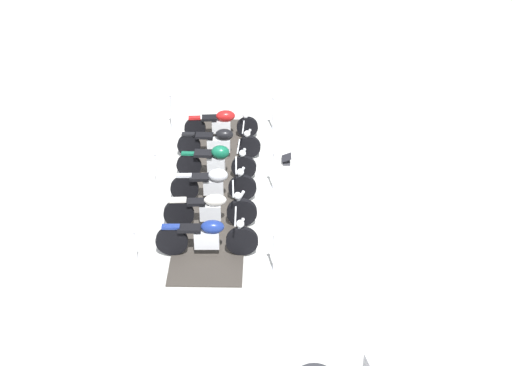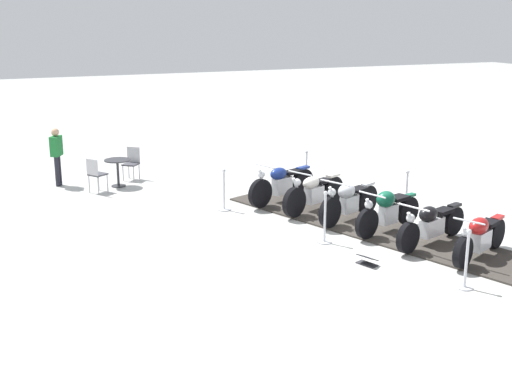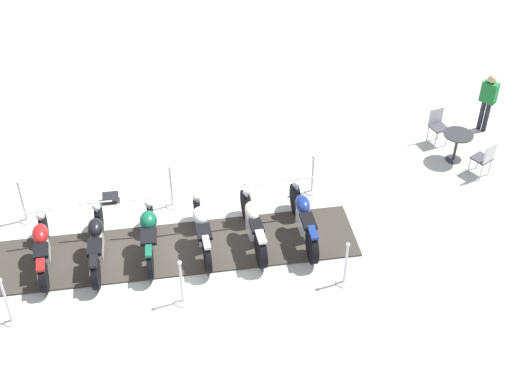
{
  "view_description": "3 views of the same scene",
  "coord_description": "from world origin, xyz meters",
  "px_view_note": "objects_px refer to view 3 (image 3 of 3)",
  "views": [
    {
      "loc": [
        -13.94,
        -6.59,
        10.02
      ],
      "look_at": [
        -0.66,
        -1.38,
        0.9
      ],
      "focal_mm": 50.27,
      "sensor_mm": 36.0,
      "label": 1
    },
    {
      "loc": [
        11.89,
        -7.75,
        4.66
      ],
      "look_at": [
        -2.1,
        -1.85,
        0.71
      ],
      "focal_mm": 45.67,
      "sensor_mm": 36.0,
      "label": 2
    },
    {
      "loc": [
        -3.79,
        10.47,
        10.35
      ],
      "look_at": [
        -1.37,
        -1.64,
        0.74
      ],
      "focal_mm": 49.9,
      "sensor_mm": 36.0,
      "label": 3
    }
  ],
  "objects_px": {
    "stanchion_right_front": "(312,180)",
    "info_placard": "(111,199)",
    "stanchion_left_mid": "(182,289)",
    "stanchion_right_rear": "(24,207)",
    "motorcycle_navy": "(303,217)",
    "stanchion_left_rear": "(8,307)",
    "cafe_chair_across_table": "(438,124)",
    "stanchion_right_mid": "(172,193)",
    "motorcycle_forest": "(150,232)",
    "stanchion_left_front": "(345,271)",
    "cafe_chair_near_table": "(485,157)",
    "bystander_person": "(488,98)",
    "motorcycle_cream": "(253,223)",
    "motorcycle_chrome": "(202,227)",
    "motorcycle_maroon": "(42,246)",
    "cafe_table": "(457,141)",
    "motorcycle_black": "(97,240)"
  },
  "relations": [
    {
      "from": "motorcycle_cream",
      "to": "stanchion_right_mid",
      "type": "height_order",
      "value": "stanchion_right_mid"
    },
    {
      "from": "motorcycle_forest",
      "to": "motorcycle_maroon",
      "type": "relative_size",
      "value": 1.02
    },
    {
      "from": "stanchion_right_mid",
      "to": "cafe_chair_near_table",
      "type": "xyz_separation_m",
      "value": [
        -6.93,
        -2.53,
        0.17
      ]
    },
    {
      "from": "stanchion_right_front",
      "to": "info_placard",
      "type": "distance_m",
      "value": 4.65
    },
    {
      "from": "stanchion_left_front",
      "to": "motorcycle_cream",
      "type": "bearing_deg",
      "value": -22.66
    },
    {
      "from": "stanchion_right_rear",
      "to": "cafe_table",
      "type": "relative_size",
      "value": 1.43
    },
    {
      "from": "stanchion_right_front",
      "to": "stanchion_left_front",
      "type": "relative_size",
      "value": 0.97
    },
    {
      "from": "motorcycle_cream",
      "to": "info_placard",
      "type": "xyz_separation_m",
      "value": [
        3.46,
        -0.66,
        -0.43
      ]
    },
    {
      "from": "motorcycle_cream",
      "to": "stanchion_right_front",
      "type": "xyz_separation_m",
      "value": [
        -1.0,
        -1.93,
        -0.17
      ]
    },
    {
      "from": "cafe_chair_near_table",
      "to": "stanchion_left_front",
      "type": "bearing_deg",
      "value": 96.15
    },
    {
      "from": "motorcycle_chrome",
      "to": "stanchion_left_mid",
      "type": "xyz_separation_m",
      "value": [
        -0.02,
        1.61,
        -0.2
      ]
    },
    {
      "from": "motorcycle_forest",
      "to": "stanchion_right_front",
      "type": "height_order",
      "value": "stanchion_right_front"
    },
    {
      "from": "motorcycle_forest",
      "to": "stanchion_right_front",
      "type": "bearing_deg",
      "value": -66.5
    },
    {
      "from": "stanchion_left_front",
      "to": "cafe_chair_near_table",
      "type": "bearing_deg",
      "value": -124.34
    },
    {
      "from": "motorcycle_navy",
      "to": "motorcycle_maroon",
      "type": "distance_m",
      "value": 5.42
    },
    {
      "from": "stanchion_left_mid",
      "to": "bystander_person",
      "type": "xyz_separation_m",
      "value": [
        -6.01,
        -7.38,
        0.65
      ]
    },
    {
      "from": "stanchion_left_rear",
      "to": "stanchion_right_mid",
      "type": "relative_size",
      "value": 1.02
    },
    {
      "from": "cafe_table",
      "to": "cafe_chair_across_table",
      "type": "relative_size",
      "value": 0.81
    },
    {
      "from": "stanchion_right_mid",
      "to": "stanchion_right_front",
      "type": "bearing_deg",
      "value": -159.59
    },
    {
      "from": "cafe_chair_across_table",
      "to": "motorcycle_chrome",
      "type": "bearing_deg",
      "value": -78.77
    },
    {
      "from": "stanchion_right_mid",
      "to": "bystander_person",
      "type": "height_order",
      "value": "bystander_person"
    },
    {
      "from": "cafe_table",
      "to": "cafe_chair_across_table",
      "type": "xyz_separation_m",
      "value": [
        0.46,
        -0.68,
        -0.02
      ]
    },
    {
      "from": "motorcycle_chrome",
      "to": "stanchion_right_rear",
      "type": "height_order",
      "value": "stanchion_right_rear"
    },
    {
      "from": "motorcycle_forest",
      "to": "bystander_person",
      "type": "bearing_deg",
      "value": -66.83
    },
    {
      "from": "stanchion_right_front",
      "to": "stanchion_right_mid",
      "type": "bearing_deg",
      "value": 20.41
    },
    {
      "from": "stanchion_left_front",
      "to": "cafe_table",
      "type": "height_order",
      "value": "stanchion_left_front"
    },
    {
      "from": "stanchion_right_front",
      "to": "cafe_table",
      "type": "relative_size",
      "value": 1.35
    },
    {
      "from": "motorcycle_black",
      "to": "stanchion_left_rear",
      "type": "xyz_separation_m",
      "value": [
        0.98,
        1.99,
        -0.07
      ]
    },
    {
      "from": "motorcycle_maroon",
      "to": "stanchion_left_mid",
      "type": "height_order",
      "value": "stanchion_left_mid"
    },
    {
      "from": "motorcycle_maroon",
      "to": "stanchion_right_rear",
      "type": "xyz_separation_m",
      "value": [
        1.0,
        -1.17,
        -0.11
      ]
    },
    {
      "from": "motorcycle_black",
      "to": "cafe_chair_across_table",
      "type": "relative_size",
      "value": 2.32
    },
    {
      "from": "motorcycle_navy",
      "to": "cafe_table",
      "type": "distance_m",
      "value": 4.78
    },
    {
      "from": "stanchion_right_mid",
      "to": "cafe_chair_across_table",
      "type": "bearing_deg",
      "value": -147.32
    },
    {
      "from": "stanchion_right_mid",
      "to": "stanchion_left_rear",
      "type": "bearing_deg",
      "value": 62.95
    },
    {
      "from": "motorcycle_navy",
      "to": "stanchion_left_rear",
      "type": "distance_m",
      "value": 6.14
    },
    {
      "from": "motorcycle_cream",
      "to": "stanchion_right_rear",
      "type": "bearing_deg",
      "value": 70.05
    },
    {
      "from": "motorcycle_navy",
      "to": "bystander_person",
      "type": "distance_m",
      "value": 6.43
    },
    {
      "from": "cafe_chair_across_table",
      "to": "motorcycle_forest",
      "type": "bearing_deg",
      "value": -82.12
    },
    {
      "from": "motorcycle_navy",
      "to": "stanchion_right_rear",
      "type": "bearing_deg",
      "value": 75.24
    },
    {
      "from": "stanchion_right_front",
      "to": "cafe_chair_near_table",
      "type": "relative_size",
      "value": 1.1
    },
    {
      "from": "stanchion_left_mid",
      "to": "info_placard",
      "type": "height_order",
      "value": "stanchion_left_mid"
    },
    {
      "from": "info_placard",
      "to": "cafe_table",
      "type": "relative_size",
      "value": 0.58
    },
    {
      "from": "bystander_person",
      "to": "stanchion_right_rear",
      "type": "bearing_deg",
      "value": -31.05
    },
    {
      "from": "stanchion_left_mid",
      "to": "stanchion_right_rear",
      "type": "distance_m",
      "value": 4.4
    },
    {
      "from": "motorcycle_cream",
      "to": "motorcycle_chrome",
      "type": "distance_m",
      "value": 1.08
    },
    {
      "from": "stanchion_left_rear",
      "to": "cafe_chair_across_table",
      "type": "xyz_separation_m",
      "value": [
        -7.84,
        -7.66,
        0.15
      ]
    },
    {
      "from": "stanchion_right_mid",
      "to": "stanchion_left_mid",
      "type": "distance_m",
      "value": 2.97
    },
    {
      "from": "stanchion_left_rear",
      "to": "stanchion_left_front",
      "type": "height_order",
      "value": "stanchion_left_rear"
    },
    {
      "from": "stanchion_left_mid",
      "to": "cafe_chair_across_table",
      "type": "relative_size",
      "value": 1.14
    },
    {
      "from": "stanchion_right_mid",
      "to": "motorcycle_chrome",
      "type": "bearing_deg",
      "value": 130.82
    }
  ]
}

